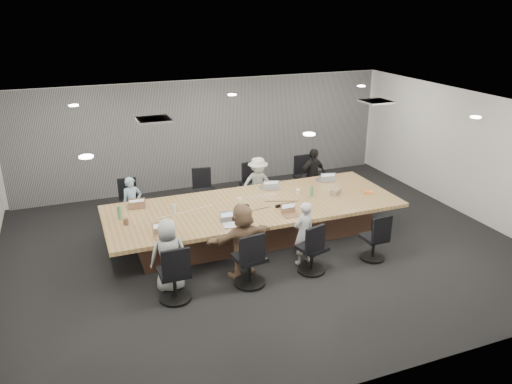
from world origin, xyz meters
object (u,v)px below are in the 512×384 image
object	(u,v)px
person_0	(132,203)
chair_6	(312,252)
person_6	(304,233)
person_2	(258,184)
conference_table	(254,220)
person_4	(169,255)
stapler	(279,206)
bottle_green_left	(120,213)
laptop_3	(323,180)
laptop_0	(136,206)
laptop_5	(232,225)
chair_2	(253,188)
laptop_4	(162,236)
bottle_green_right	(311,191)
person_5	(242,240)
chair_3	(306,181)
chair_4	(174,277)
laptop_2	(267,188)
snack_packet	(368,192)
laptop_6	(291,215)
chair_7	(374,241)
bottle_clear	(174,209)
chair_1	(206,195)
canvas_bag	(335,192)
mug_brown	(126,222)
chair_0	(131,207)
person_3	(312,176)

from	to	relation	value
person_0	chair_6	bearing A→B (deg)	-56.56
person_6	person_2	bearing A→B (deg)	-105.09
conference_table	chair_6	bearing A→B (deg)	-74.81
person_4	stapler	world-z (taller)	person_4
person_4	person_0	bearing A→B (deg)	-81.12
bottle_green_left	laptop_3	bearing A→B (deg)	6.57
conference_table	laptop_0	world-z (taller)	laptop_0
laptop_5	bottle_green_left	size ratio (longest dim) A/B	1.37
chair_2	person_0	world-z (taller)	person_0
laptop_4	bottle_green_right	bearing A→B (deg)	8.00
chair_6	bottle_green_left	size ratio (longest dim) A/B	3.08
person_2	bottle_green_right	world-z (taller)	person_2
person_5	laptop_5	bearing A→B (deg)	-99.25
laptop_4	stapler	world-z (taller)	stapler
chair_3	chair_4	world-z (taller)	chair_3
laptop_2	snack_packet	world-z (taller)	snack_packet
laptop_6	bottle_green_right	size ratio (longest dim) A/B	1.28
chair_7	bottle_clear	bearing A→B (deg)	150.00
snack_packet	chair_2	bearing A→B (deg)	134.00
chair_1	chair_2	distance (m)	1.16
person_2	person_5	xyz separation A→B (m)	(-1.36, -2.70, 0.04)
chair_7	canvas_bag	distance (m)	1.63
conference_table	bottle_clear	size ratio (longest dim) A/B	29.64
conference_table	laptop_5	distance (m)	1.15
chair_2	bottle_green_right	size ratio (longest dim) A/B	3.50
laptop_2	chair_6	bearing A→B (deg)	98.44
bottle_clear	bottle_green_right	bearing A→B (deg)	-2.93
canvas_bag	laptop_3	bearing A→B (deg)	76.91
stapler	chair_4	bearing A→B (deg)	-158.43
person_4	bottle_green_left	bearing A→B (deg)	-65.57
canvas_bag	bottle_clear	bearing A→B (deg)	175.96
conference_table	person_6	size ratio (longest dim) A/B	4.86
conference_table	mug_brown	distance (m)	2.61
chair_6	laptop_2	size ratio (longest dim) A/B	2.30
laptop_5	bottle_clear	bearing A→B (deg)	137.02
chair_0	chair_3	size ratio (longest dim) A/B	0.87
chair_0	chair_7	bearing A→B (deg)	144.28
conference_table	chair_3	distance (m)	2.65
chair_1	person_4	world-z (taller)	person_4
chair_1	mug_brown	world-z (taller)	mug_brown
laptop_0	person_5	world-z (taller)	person_5
bottle_green_right	person_2	bearing A→B (deg)	116.20
mug_brown	person_5	bearing A→B (deg)	-35.36
person_6	canvas_bag	world-z (taller)	person_6
chair_4	chair_2	bearing A→B (deg)	51.99
chair_1	stapler	world-z (taller)	chair_1
chair_1	stapler	distance (m)	2.27
chair_7	person_3	bearing A→B (deg)	83.30
chair_1	bottle_green_left	world-z (taller)	bottle_green_left
person_5	laptop_6	world-z (taller)	person_5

